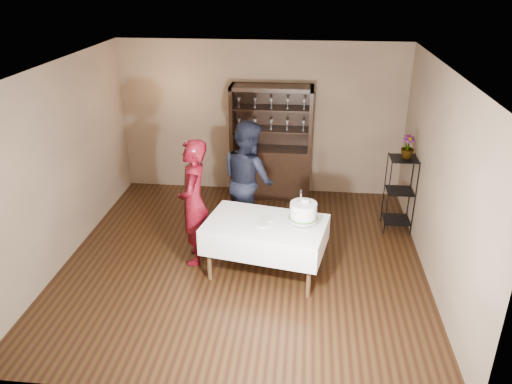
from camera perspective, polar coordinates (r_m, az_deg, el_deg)
floor at (r=7.17m, az=-1.38°, el=-7.76°), size 5.00×5.00×0.00m
ceiling at (r=6.16m, az=-1.64°, el=13.97°), size 5.00×5.00×0.00m
back_wall at (r=8.90m, az=0.59°, el=8.35°), size 5.00×0.02×2.70m
wall_left at (r=7.29m, az=-21.41°, el=2.90°), size 0.02×5.00×2.70m
wall_right at (r=6.72m, az=20.17°, el=1.29°), size 0.02×5.00×2.70m
china_hutch at (r=8.86m, az=1.71°, el=3.61°), size 1.40×0.48×2.00m
plant_etagere at (r=8.01m, az=16.10°, el=0.15°), size 0.42×0.42×1.20m
cake_table at (r=6.59m, az=1.10°, el=-4.90°), size 1.70×1.23×0.77m
woman at (r=6.81m, az=-7.14°, el=-1.19°), size 0.47×0.68×1.79m
man at (r=7.44m, az=-0.90°, el=1.43°), size 1.09×1.12×1.82m
cake at (r=6.34m, az=5.43°, el=-2.28°), size 0.44×0.44×0.52m
plate_near at (r=6.44m, az=0.75°, el=-3.72°), size 0.22×0.22×0.01m
plate_far at (r=6.59m, az=1.22°, el=-3.04°), size 0.25×0.25×0.01m
potted_plant at (r=7.78m, az=16.97°, el=4.97°), size 0.23×0.23×0.36m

